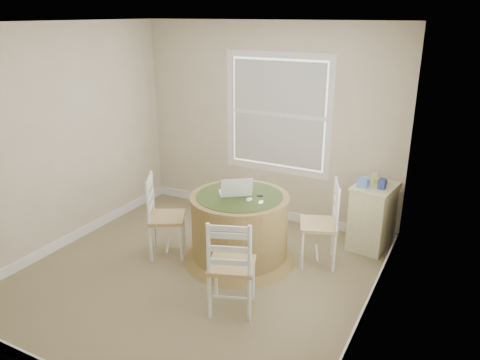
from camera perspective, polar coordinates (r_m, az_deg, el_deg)
The scene contains 14 objects.
room at distance 4.71m, azimuth -3.03°, elevation 2.62°, with size 3.64×3.64×2.64m.
round_table at distance 5.28m, azimuth -0.05°, elevation -5.54°, with size 1.28×1.28×0.79m.
chair_left at distance 5.43m, azimuth -8.94°, elevation -4.49°, with size 0.42×0.40×0.95m, color white, non-canonical shape.
chair_near at distance 4.41m, azimuth -1.01°, elevation -10.31°, with size 0.42×0.40×0.95m, color white, non-canonical shape.
chair_right at distance 5.27m, azimuth 9.55°, elevation -5.33°, with size 0.42×0.40×0.95m, color white, non-canonical shape.
laptop at distance 5.16m, azimuth -0.57°, elevation -1.44°, with size 0.45×0.45×0.24m.
mouse at distance 5.01m, azimuth 1.11°, elevation -2.38°, with size 0.06×0.10×0.03m, color white.
phone at distance 4.95m, azimuth 2.56°, elevation -2.78°, with size 0.04×0.09×0.02m, color #B7BABF.
keys at distance 5.12m, azimuth 2.45°, elevation -1.94°, with size 0.06×0.05×0.03m, color black.
corner_chest at distance 5.80m, azimuth 15.81°, elevation -4.25°, with size 0.51×0.64×0.79m.
tissue_box at distance 5.55m, azimuth 14.77°, elevation -0.30°, with size 0.12×0.12×0.10m, color #608DDD.
box_yellow at distance 5.71m, azimuth 16.76°, elevation -0.15°, with size 0.15×0.10×0.06m, color #C9C847.
box_blue at distance 5.53m, azimuth 16.95°, elevation -0.48°, with size 0.08×0.08×0.12m, color #303E92.
cup_cream at distance 5.79m, azimuth 16.03°, elevation 0.35°, with size 0.07×0.07×0.09m, color beige.
Camera 1 is at (2.47, -3.70, 2.69)m, focal length 35.00 mm.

